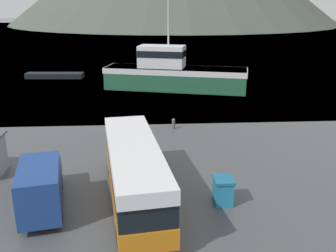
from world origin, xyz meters
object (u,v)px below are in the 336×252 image
(delivery_van, at_px, (41,185))
(small_boat, at_px, (55,75))
(storage_bin, at_px, (223,190))
(tour_bus, at_px, (134,170))
(fishing_boat, at_px, (173,73))

(delivery_van, bearing_deg, small_boat, 90.14)
(delivery_van, bearing_deg, storage_bin, -11.37)
(tour_bus, distance_m, fishing_boat, 27.10)
(delivery_van, relative_size, small_boat, 0.75)
(fishing_boat, bearing_deg, small_boat, -102.15)
(small_boat, bearing_deg, fishing_boat, -113.32)
(small_boat, bearing_deg, delivery_van, -164.66)
(tour_bus, distance_m, delivery_van, 4.71)
(storage_bin, bearing_deg, delivery_van, -179.87)
(tour_bus, distance_m, small_boat, 36.95)
(delivery_van, distance_m, fishing_boat, 28.65)
(delivery_van, relative_size, storage_bin, 4.15)
(delivery_van, height_order, small_boat, delivery_van)
(tour_bus, xyz_separation_m, delivery_van, (-4.66, -0.50, -0.45))
(delivery_van, xyz_separation_m, small_boat, (-7.30, 35.43, -0.98))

